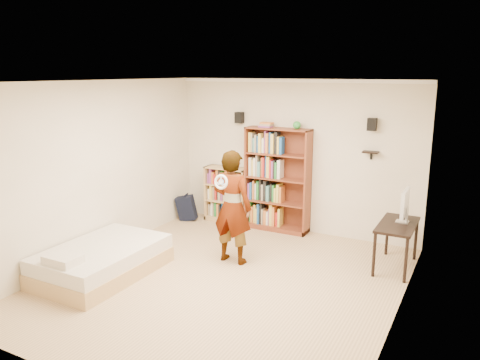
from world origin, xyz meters
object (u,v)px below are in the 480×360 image
object	(u,v)px
low_bookshelf	(227,195)
computer_desk	(396,246)
person	(232,207)
tall_bookshelf	(277,180)
daybed	(102,257)

from	to	relation	value
low_bookshelf	computer_desk	distance (m)	3.36
person	low_bookshelf	bearing A→B (deg)	-56.87
low_bookshelf	person	xyz separation A→B (m)	(1.04, -1.68, 0.33)
tall_bookshelf	low_bookshelf	size ratio (longest dim) A/B	1.76
daybed	person	size ratio (longest dim) A/B	1.05
tall_bookshelf	low_bookshelf	xyz separation A→B (m)	(-1.05, 0.01, -0.40)
tall_bookshelf	daybed	bearing A→B (deg)	-115.46
low_bookshelf	person	bearing A→B (deg)	-58.10
tall_bookshelf	computer_desk	xyz separation A→B (m)	(2.22, -0.75, -0.59)
tall_bookshelf	daybed	xyz separation A→B (m)	(-1.40, -2.95, -0.66)
low_bookshelf	computer_desk	size ratio (longest dim) A/B	1.06
low_bookshelf	computer_desk	bearing A→B (deg)	-13.13
computer_desk	daybed	world-z (taller)	computer_desk
low_bookshelf	daybed	bearing A→B (deg)	-96.81
low_bookshelf	computer_desk	xyz separation A→B (m)	(3.27, -0.76, -0.19)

